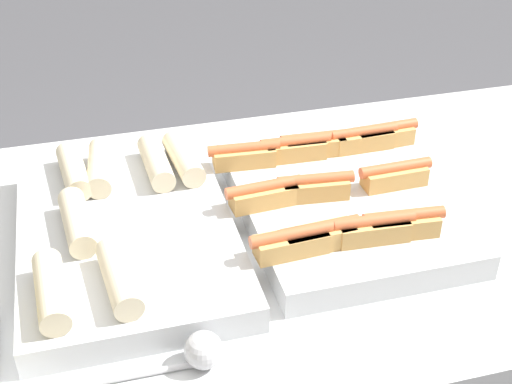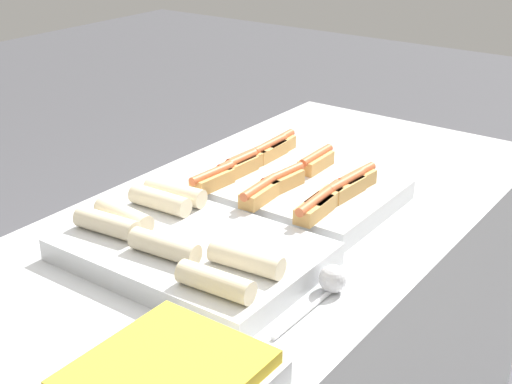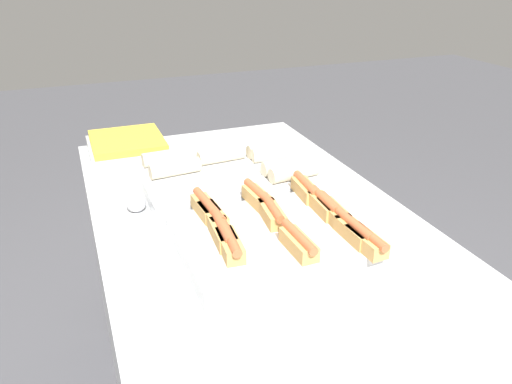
{
  "view_description": "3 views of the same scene",
  "coord_description": "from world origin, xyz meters",
  "px_view_note": "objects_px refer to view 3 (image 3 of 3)",
  "views": [
    {
      "loc": [
        -0.35,
        -1.03,
        1.69
      ],
      "look_at": [
        -0.07,
        0.0,
        0.99
      ],
      "focal_mm": 50.0,
      "sensor_mm": 36.0,
      "label": 1
    },
    {
      "loc": [
        -1.31,
        -0.9,
        1.67
      ],
      "look_at": [
        -0.07,
        0.0,
        0.99
      ],
      "focal_mm": 50.0,
      "sensor_mm": 36.0,
      "label": 2
    },
    {
      "loc": [
        1.07,
        -0.44,
        1.58
      ],
      "look_at": [
        -0.07,
        0.0,
        0.99
      ],
      "focal_mm": 35.0,
      "sensor_mm": 36.0,
      "label": 3
    }
  ],
  "objects_px": {
    "tray_hotdogs": "(280,233)",
    "tray_side_front": "(128,148)",
    "tray_wraps": "(232,174)",
    "serving_spoon_near": "(135,202)"
  },
  "relations": [
    {
      "from": "tray_hotdogs",
      "to": "tray_side_front",
      "type": "distance_m",
      "value": 0.81
    },
    {
      "from": "tray_wraps",
      "to": "tray_side_front",
      "type": "bearing_deg",
      "value": -142.95
    },
    {
      "from": "tray_side_front",
      "to": "serving_spoon_near",
      "type": "xyz_separation_m",
      "value": [
        0.43,
        -0.04,
        -0.01
      ]
    },
    {
      "from": "tray_wraps",
      "to": "tray_hotdogs",
      "type": "bearing_deg",
      "value": -0.82
    },
    {
      "from": "tray_hotdogs",
      "to": "tray_side_front",
      "type": "height_order",
      "value": "tray_hotdogs"
    },
    {
      "from": "tray_side_front",
      "to": "tray_wraps",
      "type": "bearing_deg",
      "value": 37.05
    },
    {
      "from": "tray_wraps",
      "to": "serving_spoon_near",
      "type": "height_order",
      "value": "tray_wraps"
    },
    {
      "from": "tray_hotdogs",
      "to": "serving_spoon_near",
      "type": "xyz_separation_m",
      "value": [
        -0.33,
        -0.31,
        -0.01
      ]
    },
    {
      "from": "tray_hotdogs",
      "to": "tray_side_front",
      "type": "relative_size",
      "value": 1.66
    },
    {
      "from": "tray_side_front",
      "to": "serving_spoon_near",
      "type": "relative_size",
      "value": 1.26
    }
  ]
}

